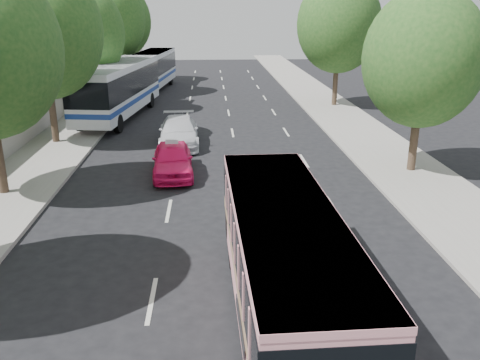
{
  "coord_description": "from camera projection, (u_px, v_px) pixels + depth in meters",
  "views": [
    {
      "loc": [
        -0.33,
        -13.35,
        7.08
      ],
      "look_at": [
        0.64,
        2.65,
        1.6
      ],
      "focal_mm": 38.0,
      "sensor_mm": 36.0,
      "label": 1
    }
  ],
  "objects": [
    {
      "name": "tree_left_c",
      "position": [
        44.0,
        27.0,
        25.61
      ],
      "size": [
        6.0,
        6.0,
        9.35
      ],
      "color": "#38281E",
      "rests_on": "ground"
    },
    {
      "name": "tree_left_f",
      "position": [
        121.0,
        19.0,
        48.32
      ],
      "size": [
        5.88,
        5.88,
        9.16
      ],
      "color": "#38281E",
      "rests_on": "ground"
    },
    {
      "name": "taxi_roof_sign",
      "position": [
        172.0,
        141.0,
        22.02
      ],
      "size": [
        0.56,
        0.22,
        0.18
      ],
      "primitive_type": "cube",
      "rotation": [
        0.0,
        0.0,
        0.07
      ],
      "color": "silver",
      "rests_on": "pink_taxi"
    },
    {
      "name": "ground",
      "position": [
        224.0,
        261.0,
        14.92
      ],
      "size": [
        120.0,
        120.0,
        0.0
      ],
      "primitive_type": "plane",
      "color": "black",
      "rests_on": "ground"
    },
    {
      "name": "sidewalk_left",
      "position": [
        85.0,
        119.0,
        33.3
      ],
      "size": [
        4.0,
        90.0,
        0.15
      ],
      "primitive_type": "cube",
      "color": "#9E998E",
      "rests_on": "ground"
    },
    {
      "name": "white_pickup",
      "position": [
        179.0,
        132.0,
        27.19
      ],
      "size": [
        2.3,
        5.15,
        1.47
      ],
      "primitive_type": "imported",
      "rotation": [
        0.0,
        0.0,
        0.05
      ],
      "color": "silver",
      "rests_on": "ground"
    },
    {
      "name": "tree_right_near",
      "position": [
        426.0,
        54.0,
        21.24
      ],
      "size": [
        5.1,
        5.1,
        7.95
      ],
      "color": "#38281E",
      "rests_on": "ground"
    },
    {
      "name": "pink_bus",
      "position": [
        284.0,
        253.0,
        11.54
      ],
      "size": [
        2.46,
        8.96,
        2.84
      ],
      "rotation": [
        0.0,
        0.0,
        0.02
      ],
      "color": "#FFA4AC",
      "rests_on": "ground"
    },
    {
      "name": "low_wall",
      "position": [
        56.0,
        107.0,
        32.93
      ],
      "size": [
        0.3,
        90.0,
        1.5
      ],
      "primitive_type": "cube",
      "color": "#9E998E",
      "rests_on": "sidewalk_left"
    },
    {
      "name": "tree_right_far",
      "position": [
        340.0,
        21.0,
        36.07
      ],
      "size": [
        6.0,
        6.0,
        9.35
      ],
      "color": "#38281E",
      "rests_on": "ground"
    },
    {
      "name": "tour_coach_rear",
      "position": [
        151.0,
        68.0,
        44.73
      ],
      "size": [
        3.59,
        11.22,
        3.3
      ],
      "rotation": [
        0.0,
        0.0,
        -0.11
      ],
      "color": "silver",
      "rests_on": "ground"
    },
    {
      "name": "sidewalk_right",
      "position": [
        341.0,
        116.0,
        34.28
      ],
      "size": [
        4.0,
        90.0,
        0.12
      ],
      "primitive_type": "cube",
      "color": "#9E998E",
      "rests_on": "ground"
    },
    {
      "name": "tour_coach_front",
      "position": [
        118.0,
        85.0,
        33.43
      ],
      "size": [
        4.16,
        12.25,
        3.59
      ],
      "rotation": [
        0.0,
        0.0,
        -0.13
      ],
      "color": "white",
      "rests_on": "ground"
    },
    {
      "name": "tree_left_e",
      "position": [
        107.0,
        15.0,
        40.63
      ],
      "size": [
        6.3,
        6.3,
        9.82
      ],
      "color": "#38281E",
      "rests_on": "ground"
    },
    {
      "name": "pink_taxi",
      "position": [
        173.0,
        159.0,
        22.28
      ],
      "size": [
        2.0,
        4.37,
        1.45
      ],
      "primitive_type": "imported",
      "rotation": [
        0.0,
        0.0,
        0.07
      ],
      "color": "#FE1667",
      "rests_on": "ground"
    },
    {
      "name": "tree_left_d",
      "position": [
        83.0,
        30.0,
        33.33
      ],
      "size": [
        5.52,
        5.52,
        8.6
      ],
      "color": "#38281E",
      "rests_on": "ground"
    }
  ]
}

